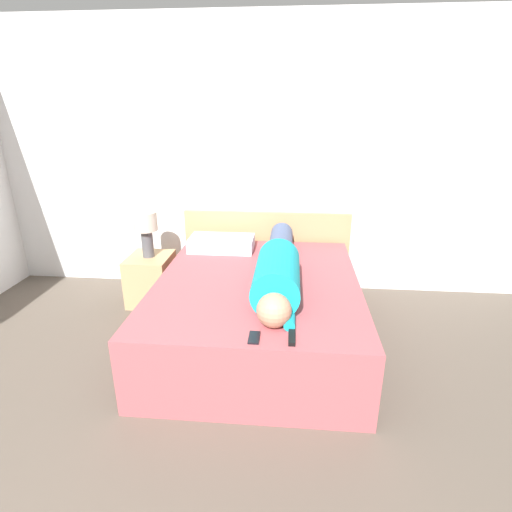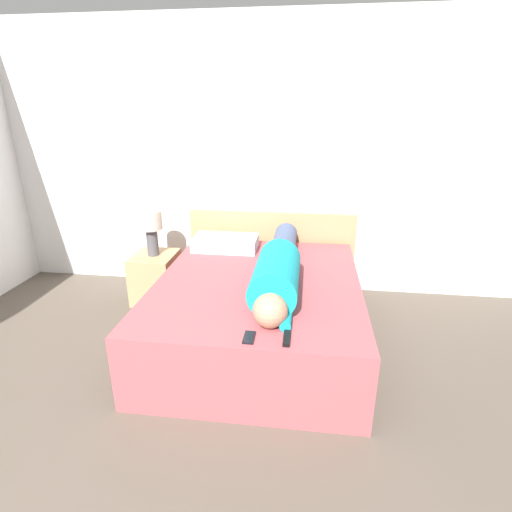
% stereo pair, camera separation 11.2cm
% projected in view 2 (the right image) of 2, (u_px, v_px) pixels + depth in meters
% --- Properties ---
extents(wall_back, '(6.10, 0.06, 2.60)m').
position_uv_depth(wall_back, '(248.00, 161.00, 3.90)').
color(wall_back, white).
rests_on(wall_back, ground_plane).
extents(bed, '(1.56, 1.91, 0.53)m').
position_uv_depth(bed, '(258.00, 310.00, 3.20)').
color(bed, '#A84C51').
rests_on(bed, ground_plane).
extents(headboard, '(1.68, 0.04, 0.81)m').
position_uv_depth(headboard, '(271.00, 251.00, 4.12)').
color(headboard, tan).
rests_on(headboard, ground_plane).
extents(nightstand, '(0.39, 0.45, 0.47)m').
position_uv_depth(nightstand, '(156.00, 277.00, 3.91)').
color(nightstand, tan).
rests_on(nightstand, ground_plane).
extents(table_lamp, '(0.22, 0.22, 0.43)m').
position_uv_depth(table_lamp, '(151.00, 226.00, 3.73)').
color(table_lamp, '#4C4C51').
rests_on(table_lamp, nightstand).
extents(person_lying, '(0.32, 1.71, 0.32)m').
position_uv_depth(person_lying, '(278.00, 268.00, 2.97)').
color(person_lying, tan).
rests_on(person_lying, bed).
extents(pillow_near_headboard, '(0.60, 0.33, 0.12)m').
position_uv_depth(pillow_near_headboard, '(226.00, 243.00, 3.76)').
color(pillow_near_headboard, white).
rests_on(pillow_near_headboard, bed).
extents(tv_remote, '(0.04, 0.15, 0.02)m').
position_uv_depth(tv_remote, '(287.00, 338.00, 2.30)').
color(tv_remote, black).
rests_on(tv_remote, bed).
extents(cell_phone, '(0.06, 0.13, 0.01)m').
position_uv_depth(cell_phone, '(249.00, 337.00, 2.32)').
color(cell_phone, black).
rests_on(cell_phone, bed).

